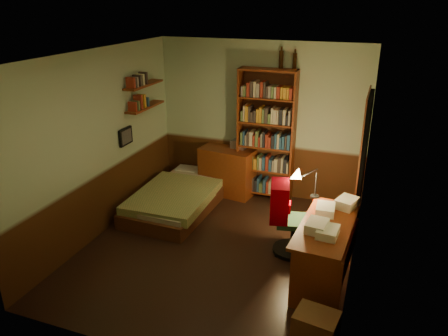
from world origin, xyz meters
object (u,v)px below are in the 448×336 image
(mini_stereo, at_px, (239,144))
(desk, at_px, (324,252))
(dresser, at_px, (227,171))
(cardboard_box_a, at_px, (316,327))
(desk_lamp, at_px, (316,177))
(bookshelf, at_px, (266,136))
(bed, at_px, (179,190))
(cardboard_box_b, at_px, (317,328))
(office_chair, at_px, (294,219))

(mini_stereo, distance_m, desk, 2.77)
(dresser, height_order, cardboard_box_a, dresser)
(desk, bearing_deg, cardboard_box_a, -81.43)
(desk_lamp, bearing_deg, bookshelf, 134.11)
(bed, bearing_deg, cardboard_box_b, -38.63)
(dresser, xyz_separation_m, office_chair, (1.47, -1.49, 0.09))
(bookshelf, xyz_separation_m, cardboard_box_a, (1.38, -3.10, -0.93))
(dresser, distance_m, desk_lamp, 2.19)
(bookshelf, relative_size, desk, 1.56)
(desk, bearing_deg, desk_lamp, 113.80)
(bed, height_order, dresser, dresser)
(bed, xyz_separation_m, mini_stereo, (0.71, 0.92, 0.59))
(bookshelf, relative_size, cardboard_box_a, 5.20)
(desk, relative_size, cardboard_box_a, 3.33)
(mini_stereo, relative_size, desk_lamp, 0.43)
(dresser, distance_m, mini_stereo, 0.52)
(bed, distance_m, cardboard_box_b, 3.39)
(desk, distance_m, cardboard_box_a, 1.10)
(bed, xyz_separation_m, bookshelf, (1.19, 0.88, 0.79))
(dresser, relative_size, cardboard_box_a, 2.19)
(dresser, bearing_deg, bookshelf, 15.46)
(desk_lamp, height_order, cardboard_box_b, desk_lamp)
(desk, bearing_deg, mini_stereo, 134.34)
(desk, relative_size, cardboard_box_b, 4.14)
(bed, relative_size, cardboard_box_a, 4.79)
(bookshelf, bearing_deg, desk_lamp, -52.88)
(bed, relative_size, desk_lamp, 3.45)
(bed, bearing_deg, mini_stereo, 53.86)
(bookshelf, bearing_deg, cardboard_box_a, -66.83)
(dresser, height_order, desk_lamp, desk_lamp)
(office_chair, height_order, cardboard_box_a, office_chair)
(bed, relative_size, dresser, 2.19)
(bed, height_order, mini_stereo, mini_stereo)
(dresser, xyz_separation_m, desk, (1.94, -1.94, -0.03))
(mini_stereo, distance_m, bookshelf, 0.52)
(desk, distance_m, cardboard_box_b, 1.08)
(desk_lamp, bearing_deg, bed, 174.73)
(dresser, height_order, bookshelf, bookshelf)
(desk_lamp, distance_m, cardboard_box_b, 2.00)
(office_chair, bearing_deg, cardboard_box_a, -82.78)
(dresser, relative_size, cardboard_box_b, 2.72)
(dresser, height_order, office_chair, office_chair)
(bookshelf, bearing_deg, dresser, -173.35)
(mini_stereo, relative_size, office_chair, 0.25)
(bed, distance_m, desk_lamp, 2.39)
(mini_stereo, relative_size, desk, 0.18)
(cardboard_box_a, distance_m, cardboard_box_b, 0.05)
(cardboard_box_b, bearing_deg, cardboard_box_a, -99.22)
(bookshelf, bearing_deg, bed, -144.42)
(bookshelf, distance_m, cardboard_box_b, 3.51)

